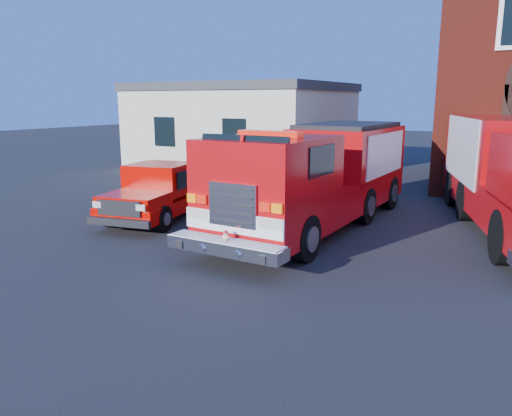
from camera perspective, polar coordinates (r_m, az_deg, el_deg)
The scene contains 4 objects.
ground at distance 11.70m, azimuth 2.95°, elevation -5.15°, with size 100.00×100.00×0.00m, color black.
side_building at distance 26.95m, azimuth -1.52°, elevation 9.49°, with size 10.20×8.20×4.35m.
fire_engine at distance 13.97m, azimuth 7.19°, elevation 3.77°, with size 2.71×9.19×2.82m.
pickup_truck at distance 15.38m, azimuth -10.39°, elevation 1.88°, with size 2.81×5.33×1.66m.
Camera 1 is at (5.05, -9.96, 3.49)m, focal length 35.00 mm.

